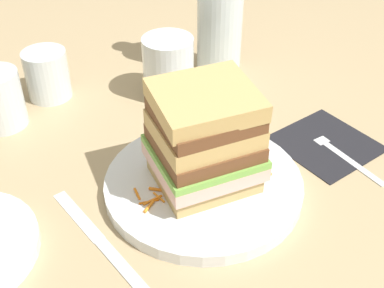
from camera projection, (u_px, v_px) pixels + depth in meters
name	position (u px, v px, depth m)	size (l,w,h in m)	color
ground_plane	(215.00, 184.00, 0.68)	(3.00, 3.00, 0.00)	tan
main_plate	(204.00, 185.00, 0.66)	(0.26, 0.26, 0.02)	white
sandwich	(205.00, 139.00, 0.62)	(0.14, 0.14, 0.14)	tan
carrot_shred_0	(153.00, 201.00, 0.62)	(0.00, 0.00, 0.03)	orange
carrot_shred_1	(137.00, 194.00, 0.64)	(0.00, 0.00, 0.02)	orange
carrot_shred_2	(161.00, 190.00, 0.64)	(0.00, 0.00, 0.03)	orange
carrot_shred_3	(160.00, 199.00, 0.63)	(0.00, 0.00, 0.02)	orange
carrot_shred_4	(149.00, 207.00, 0.62)	(0.00, 0.00, 0.02)	orange
carrot_shred_5	(147.00, 200.00, 0.63)	(0.00, 0.00, 0.03)	orange
carrot_shred_6	(260.00, 154.00, 0.70)	(0.00, 0.00, 0.03)	orange
carrot_shred_7	(251.00, 163.00, 0.68)	(0.00, 0.00, 0.03)	orange
carrot_shred_8	(248.00, 162.00, 0.69)	(0.00, 0.00, 0.02)	orange
carrot_shred_9	(244.00, 163.00, 0.68)	(0.00, 0.00, 0.03)	orange
carrot_shred_10	(259.00, 173.00, 0.67)	(0.00, 0.00, 0.03)	orange
carrot_shred_11	(246.00, 155.00, 0.70)	(0.00, 0.00, 0.03)	orange
napkin_dark	(326.00, 143.00, 0.75)	(0.13, 0.13, 0.00)	black
fork	(337.00, 149.00, 0.73)	(0.02, 0.17, 0.00)	silver
knife	(100.00, 241.00, 0.60)	(0.04, 0.20, 0.00)	silver
juice_glass	(168.00, 70.00, 0.83)	(0.08, 0.08, 0.10)	white
water_bottle	(221.00, 0.00, 0.85)	(0.08, 0.08, 0.30)	silver
empty_tumbler_0	(47.00, 75.00, 0.83)	(0.07, 0.07, 0.08)	silver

